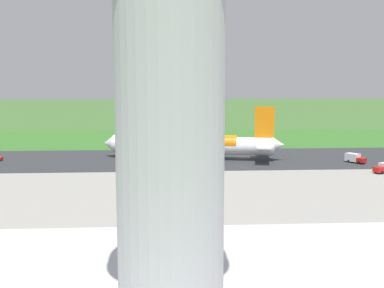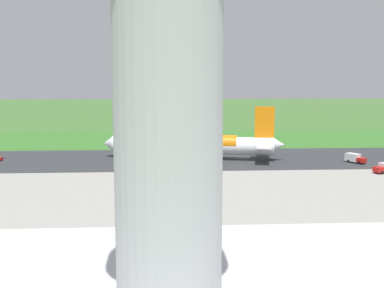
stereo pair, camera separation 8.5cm
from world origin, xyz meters
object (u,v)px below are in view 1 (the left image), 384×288
object	(u,v)px
airliner_main	(193,145)
no_stopping_sign	(232,139)
service_truck_fuel	(355,158)
traffic_cone_orange	(220,141)

from	to	relation	value
airliner_main	no_stopping_sign	distance (m)	38.00
airliner_main	service_truck_fuel	bearing A→B (deg)	168.09
no_stopping_sign	traffic_cone_orange	size ratio (longest dim) A/B	4.66
airliner_main	service_truck_fuel	distance (m)	46.29
airliner_main	service_truck_fuel	xyz separation A→B (m)	(-45.20, 9.53, -2.95)
service_truck_fuel	no_stopping_sign	size ratio (longest dim) A/B	2.37
airliner_main	traffic_cone_orange	size ratio (longest dim) A/B	97.72
airliner_main	no_stopping_sign	size ratio (longest dim) A/B	20.96
service_truck_fuel	traffic_cone_orange	bearing A→B (deg)	-56.15
airliner_main	no_stopping_sign	xyz separation A→B (m)	(-16.58, -34.08, -2.83)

